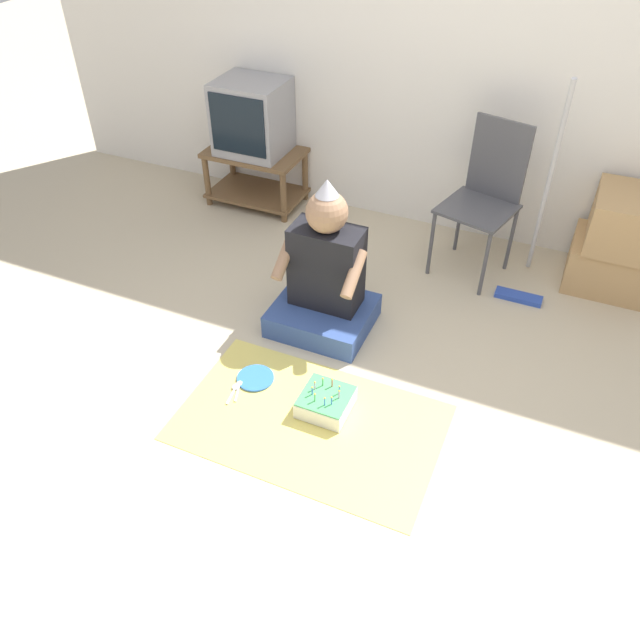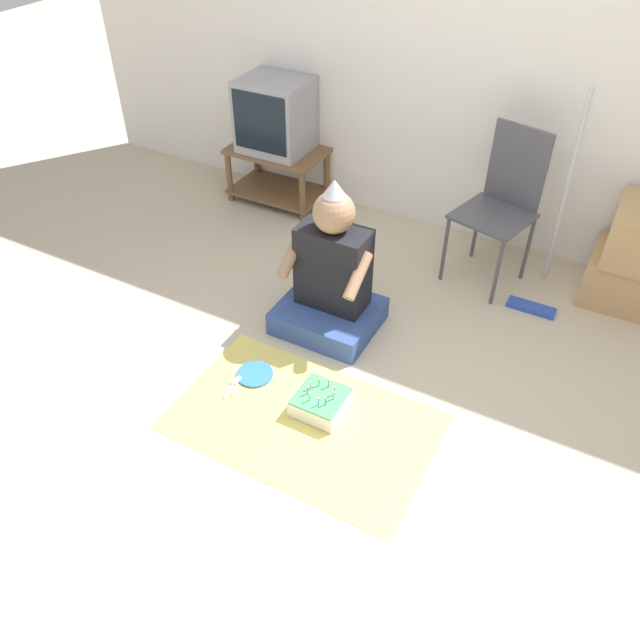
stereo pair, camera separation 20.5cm
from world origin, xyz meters
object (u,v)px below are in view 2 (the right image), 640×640
Objects in this scene: dust_mop at (550,245)px; birthday_cake at (321,402)px; person_seated at (331,280)px; paper_plate at (255,374)px; tv at (275,115)px; folding_chair at (503,198)px.

birthday_cake is (-0.72, -1.40, -0.35)m from dust_mop.
person_seated is 0.66m from paper_plate.
dust_mop is (2.03, -0.34, -0.26)m from tv.
person_seated is 4.63× the size of paper_plate.
tv is at bearing 173.77° from folding_chair.
paper_plate is at bearing -104.23° from person_seated.
tv reaches higher than birthday_cake.
folding_chair is (1.69, -0.18, -0.12)m from tv.
folding_chair is at bearing 54.97° from person_seated.
folding_chair is at bearing 62.06° from paper_plate.
paper_plate is at bearing -117.94° from folding_chair.
folding_chair is at bearing 76.24° from birthday_cake.
birthday_cake is (1.31, -1.74, -0.60)m from tv.
tv is 0.55× the size of person_seated.
dust_mop is 5.48× the size of birthday_cake.
folding_chair is 0.71× the size of dust_mop.
birthday_cake reaches higher than paper_plate.
folding_chair is 0.40m from dust_mop.
folding_chair is 1.17m from person_seated.
dust_mop is 1.82m from paper_plate.
folding_chair is 3.90× the size of birthday_cake.
dust_mop is 1.61m from birthday_cake.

